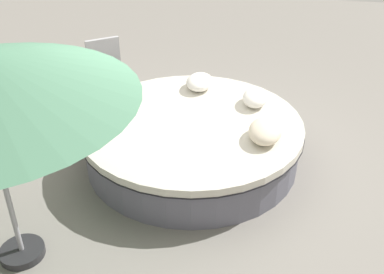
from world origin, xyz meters
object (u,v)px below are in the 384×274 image
Objects in this scene: throw_pillow_0 at (265,131)px; patio_chair at (102,62)px; throw_pillow_1 at (255,97)px; round_bed at (192,140)px; throw_pillow_2 at (200,82)px.

throw_pillow_0 is 3.22m from patio_chair.
patio_chair is at bearing -110.80° from throw_pillow_1.
patio_chair reaches higher than throw_pillow_1.
throw_pillow_0 is (0.23, 0.91, 0.38)m from round_bed.
throw_pillow_1 is 0.98× the size of throw_pillow_2.
throw_pillow_0 is at bearing 76.03° from round_bed.
throw_pillow_2 is 1.80m from patio_chair.
round_bed is 5.01× the size of throw_pillow_0.
throw_pillow_2 is (-1.17, -0.99, -0.01)m from throw_pillow_0.
throw_pillow_1 is 2.67m from patio_chair.
throw_pillow_2 is at bearing -57.54° from patio_chair.
patio_chair is at bearing -110.27° from throw_pillow_2.
round_bed is 5.76× the size of throw_pillow_1.
throw_pillow_1 is at bearing -167.41° from throw_pillow_0.
throw_pillow_1 is at bearing -58.08° from patio_chair.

